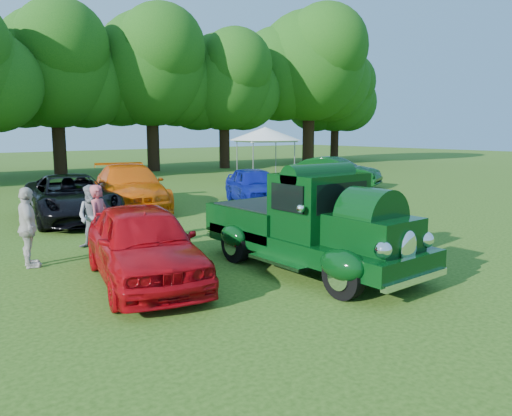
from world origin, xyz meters
TOP-DOWN VIEW (x-y plane):
  - ground at (0.00, 0.00)m, footprint 120.00×120.00m
  - hero_pickup at (0.67, 0.05)m, footprint 2.38×5.11m
  - red_convertible at (-2.41, 1.36)m, footprint 2.72×4.60m
  - back_car_black at (-1.28, 8.71)m, footprint 3.13×5.47m
  - back_car_orange at (1.10, 9.61)m, footprint 3.60×5.84m
  - back_car_blue at (5.41, 7.82)m, footprint 3.12×4.44m
  - back_car_green at (12.13, 9.86)m, footprint 3.31×4.73m
  - spectator_pink at (-2.27, 3.83)m, footprint 0.70×0.67m
  - spectator_grey at (-2.15, 4.57)m, footprint 0.94×0.95m
  - spectator_white at (-3.82, 3.76)m, footprint 0.54×1.03m
  - canopy_tent at (11.32, 14.30)m, footprint 4.91×4.91m

SIDE VIEW (x-z plane):
  - ground at x=0.00m, z-range 0.00..0.00m
  - back_car_blue at x=5.41m, z-range 0.00..1.41m
  - back_car_black at x=-1.28m, z-range 0.00..1.44m
  - red_convertible at x=-2.41m, z-range 0.00..1.47m
  - back_car_green at x=12.13m, z-range 0.00..1.48m
  - spectator_grey at x=-2.15m, z-range 0.00..1.54m
  - back_car_orange at x=1.10m, z-range 0.00..1.58m
  - spectator_pink at x=-2.27m, z-range 0.00..1.62m
  - spectator_white at x=-3.82m, z-range 0.00..1.68m
  - hero_pickup at x=0.67m, z-range -0.13..1.86m
  - canopy_tent at x=11.32m, z-range 1.10..4.07m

